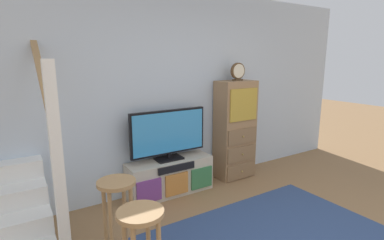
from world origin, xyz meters
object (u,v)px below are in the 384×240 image
(television, at_px, (169,133))
(bar_stool_far, at_px, (117,201))
(bar_stool_near, at_px, (141,236))
(media_console, at_px, (170,177))
(desk_clock, at_px, (238,72))
(side_cabinet, at_px, (235,130))

(television, xyz_separation_m, bar_stool_far, (-1.01, -0.93, -0.28))
(television, xyz_separation_m, bar_stool_near, (-1.03, -1.54, -0.28))
(media_console, bearing_deg, desk_clock, -0.24)
(side_cabinet, distance_m, bar_stool_near, 2.65)
(media_console, height_order, desk_clock, desk_clock)
(media_console, height_order, side_cabinet, side_cabinet)
(media_console, xyz_separation_m, bar_stool_far, (-1.01, -0.91, 0.31))
(media_console, relative_size, desk_clock, 4.51)
(television, xyz_separation_m, desk_clock, (1.13, -0.03, 0.78))
(bar_stool_far, bearing_deg, bar_stool_near, -92.32)
(side_cabinet, distance_m, bar_stool_far, 2.33)
(desk_clock, bearing_deg, media_console, 179.76)
(side_cabinet, xyz_separation_m, bar_stool_far, (-2.13, -0.92, -0.19))
(media_console, relative_size, side_cabinet, 0.79)
(media_console, distance_m, bar_stool_near, 1.86)
(television, height_order, bar_stool_far, television)
(side_cabinet, relative_size, desk_clock, 5.73)
(media_console, bearing_deg, bar_stool_far, -138.03)
(media_console, xyz_separation_m, side_cabinet, (1.12, 0.01, 0.50))
(television, relative_size, side_cabinet, 0.72)
(television, height_order, desk_clock, desk_clock)
(media_console, xyz_separation_m, desk_clock, (1.13, -0.00, 1.37))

